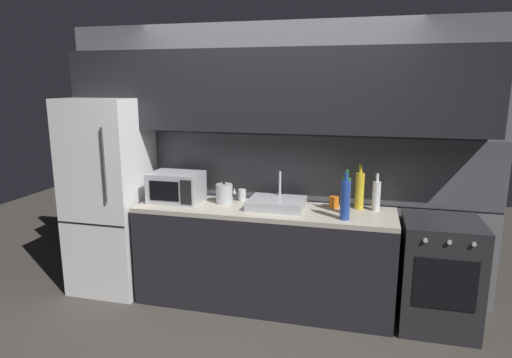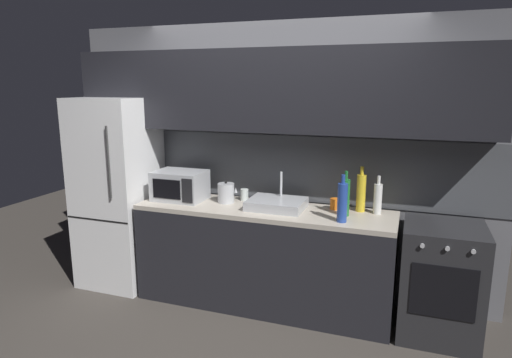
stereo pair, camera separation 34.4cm
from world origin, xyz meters
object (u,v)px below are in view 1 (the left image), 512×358
Objects in this scene: refrigerator at (110,196)px; wine_bottle_yellow at (360,190)px; wine_bottle_blue at (345,200)px; mug_orange at (334,202)px; microwave at (176,187)px; wine_bottle_white at (376,195)px; oven_range at (439,274)px; wine_bottle_green at (346,195)px; mug_clear at (242,195)px; kettle at (224,194)px.

wine_bottle_yellow is at bearing 4.64° from refrigerator.
mug_orange is (-0.11, 0.33, -0.11)m from wine_bottle_blue.
wine_bottle_white reaches higher than microwave.
refrigerator is 4.76× the size of wine_bottle_yellow.
oven_range is 9.50× the size of mug_orange.
wine_bottle_green reaches higher than mug_orange.
wine_bottle_blue is at bearing -6.74° from microwave.
refrigerator reaches higher than mug_clear.
wine_bottle_blue is at bearing -71.80° from mug_orange.
wine_bottle_blue is at bearing -11.96° from kettle.
kettle is (-1.85, 0.07, 0.54)m from oven_range.
wine_bottle_white reaches higher than mug_clear.
wine_bottle_yellow is 0.36m from wine_bottle_blue.
wine_bottle_green is (2.20, 0.01, 0.14)m from refrigerator.
mug_orange is (-0.21, -0.02, -0.12)m from wine_bottle_yellow.
wine_bottle_blue reaches higher than oven_range.
wine_bottle_white is at bearing 4.60° from microwave.
kettle reaches higher than mug_orange.
wine_bottle_blue is 0.37m from mug_orange.
kettle reaches higher than mug_clear.
microwave is 1.64m from wine_bottle_yellow.
wine_bottle_yellow is (0.10, 0.17, 0.01)m from wine_bottle_green.
wine_bottle_green is at bearing -10.66° from mug_clear.
refrigerator reaches higher than wine_bottle_white.
wine_bottle_yellow is 0.24m from mug_orange.
mug_orange is (-0.11, 0.16, -0.11)m from wine_bottle_green.
wine_bottle_green is at bearing -148.88° from wine_bottle_white.
wine_bottle_blue is at bearing -20.38° from mug_clear.
wine_bottle_yellow is (-0.66, 0.19, 0.61)m from oven_range.
microwave is 4.86× the size of mug_orange.
kettle is 1.19m from wine_bottle_yellow.
mug_orange is at bearing 108.20° from wine_bottle_blue.
refrigerator is 2.10m from mug_orange.
mug_clear is (1.25, 0.19, 0.04)m from refrigerator.
wine_bottle_yellow is 1.02× the size of wine_bottle_blue.
wine_bottle_yellow is at bearing 4.05° from mug_orange.
wine_bottle_yellow is (1.18, 0.12, 0.07)m from kettle.
refrigerator is 1.13m from kettle.
refrigerator reaches higher than wine_bottle_blue.
oven_range is 8.46× the size of mug_clear.
microwave is 0.60m from mug_clear.
wine_bottle_green is 1.16× the size of wine_bottle_white.
refrigerator is 2.46m from wine_bottle_white.
refrigerator is 3.01m from oven_range.
oven_range is 0.99m from wine_bottle_blue.
microwave is at bearing -175.40° from wine_bottle_white.
wine_bottle_white is (1.77, 0.14, -0.00)m from microwave.
refrigerator reaches higher than kettle.
wine_bottle_blue is (1.52, -0.18, 0.02)m from microwave.
microwave is 1.22× the size of wine_bottle_blue.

